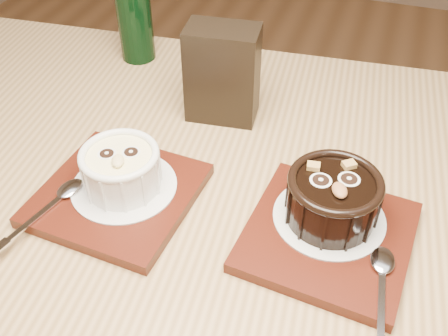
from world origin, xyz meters
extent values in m
cube|color=olive|center=(-0.18, 0.09, 0.73)|extent=(1.26, 0.90, 0.04)
cylinder|color=olive|center=(-0.76, 0.39, 0.35)|extent=(0.06, 0.06, 0.71)
cube|color=#49170C|center=(-0.29, 0.07, 0.76)|extent=(0.19, 0.19, 0.01)
cylinder|color=silver|center=(-0.29, 0.08, 0.77)|extent=(0.13, 0.13, 0.00)
cylinder|color=white|center=(-0.29, 0.08, 0.79)|extent=(0.09, 0.09, 0.05)
cylinder|color=#FFEE9B|center=(-0.29, 0.08, 0.81)|extent=(0.08, 0.08, 0.00)
torus|color=white|center=(-0.29, 0.08, 0.82)|extent=(0.10, 0.10, 0.01)
cylinder|color=black|center=(-0.30, 0.08, 0.82)|extent=(0.02, 0.02, 0.00)
cylinder|color=black|center=(-0.28, 0.09, 0.82)|extent=(0.02, 0.02, 0.00)
ellipsoid|color=#E2C884|center=(-0.28, 0.07, 0.82)|extent=(0.02, 0.03, 0.01)
cube|color=#49170C|center=(-0.03, 0.09, 0.76)|extent=(0.20, 0.20, 0.01)
cylinder|color=silver|center=(-0.04, 0.11, 0.77)|extent=(0.13, 0.13, 0.00)
cylinder|color=black|center=(-0.04, 0.11, 0.79)|extent=(0.10, 0.10, 0.05)
cylinder|color=black|center=(-0.04, 0.11, 0.82)|extent=(0.09, 0.09, 0.00)
torus|color=black|center=(-0.04, 0.11, 0.82)|extent=(0.11, 0.11, 0.01)
cylinder|color=black|center=(-0.05, 0.11, 0.82)|extent=(0.02, 0.02, 0.00)
cylinder|color=black|center=(-0.03, 0.12, 0.82)|extent=(0.02, 0.02, 0.00)
ellipsoid|color=brown|center=(-0.03, 0.10, 0.82)|extent=(0.02, 0.03, 0.01)
cube|color=olive|center=(-0.07, 0.13, 0.82)|extent=(0.02, 0.01, 0.01)
cube|color=olive|center=(-0.03, 0.14, 0.82)|extent=(0.02, 0.02, 0.01)
cube|color=black|center=(-0.23, 0.28, 0.82)|extent=(0.11, 0.07, 0.14)
cylinder|color=black|center=(-0.42, 0.40, 0.83)|extent=(0.06, 0.06, 0.15)
camera|label=1|loc=(-0.02, -0.32, 1.21)|focal=42.00mm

